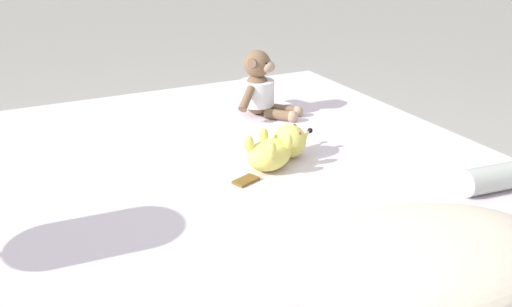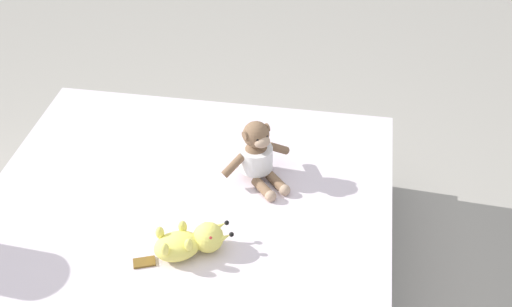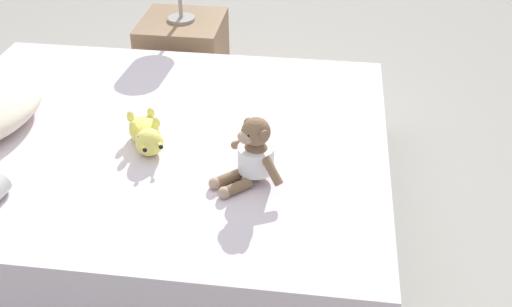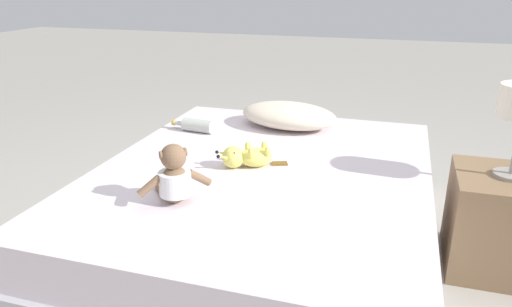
{
  "view_description": "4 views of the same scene",
  "coord_description": "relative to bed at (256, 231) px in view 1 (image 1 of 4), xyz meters",
  "views": [
    {
      "loc": [
        0.63,
        1.26,
        1.04
      ],
      "look_at": [
        0.0,
        0.0,
        0.44
      ],
      "focal_mm": 38.36,
      "sensor_mm": 36.0,
      "label": 1
    },
    {
      "loc": [
        -0.53,
        1.44,
        1.98
      ],
      "look_at": [
        -0.22,
        -0.43,
        0.49
      ],
      "focal_mm": 46.87,
      "sensor_mm": 36.0,
      "label": 2
    },
    {
      "loc": [
        -1.84,
        -0.65,
        1.62
      ],
      "look_at": [
        -0.22,
        -0.43,
        0.49
      ],
      "focal_mm": 42.08,
      "sensor_mm": 36.0,
      "label": 3
    },
    {
      "loc": [
        0.55,
        -1.91,
        1.21
      ],
      "look_at": [
        -0.04,
        0.01,
        0.45
      ],
      "focal_mm": 33.57,
      "sensor_mm": 36.0,
      "label": 4
    }
  ],
  "objects": [
    {
      "name": "pillow",
      "position": [
        -0.04,
        0.63,
        0.27
      ],
      "size": [
        0.6,
        0.44,
        0.13
      ],
      "color": "beige",
      "rests_on": "bed"
    },
    {
      "name": "plush_yellow_creature",
      "position": [
        -0.08,
        -0.01,
        0.25
      ],
      "size": [
        0.31,
        0.2,
        0.1
      ],
      "color": "#EAE066",
      "rests_on": "bed"
    },
    {
      "name": "plush_monkey",
      "position": [
        -0.23,
        -0.43,
        0.3
      ],
      "size": [
        0.26,
        0.26,
        0.24
      ],
      "color": "brown",
      "rests_on": "bed"
    },
    {
      "name": "glass_bottle",
      "position": [
        -0.5,
        0.39,
        0.23
      ],
      "size": [
        0.25,
        0.09,
        0.07
      ],
      "color": "#B7BCB2",
      "rests_on": "bed"
    },
    {
      "name": "ground_plane",
      "position": [
        0.0,
        0.0,
        -0.19
      ],
      "size": [
        16.0,
        16.0,
        0.0
      ],
      "primitive_type": "plane",
      "color": "#9E998E"
    },
    {
      "name": "bed",
      "position": [
        0.0,
        0.0,
        0.0
      ],
      "size": [
        1.49,
        1.83,
        0.39
      ],
      "color": "#B2B2B7",
      "rests_on": "ground_plane"
    }
  ]
}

